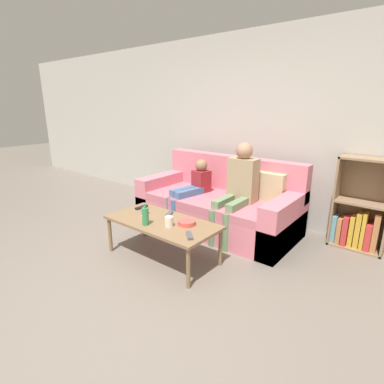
# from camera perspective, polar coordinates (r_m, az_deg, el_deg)

# --- Properties ---
(ground_plane) EXTENTS (22.00, 22.00, 0.00)m
(ground_plane) POSITION_cam_1_polar(r_m,az_deg,el_deg) (2.97, -14.59, -17.72)
(ground_plane) COLOR #70665B
(wall_back) EXTENTS (12.00, 0.06, 2.60)m
(wall_back) POSITION_cam_1_polar(r_m,az_deg,el_deg) (4.43, 11.46, 11.71)
(wall_back) COLOR #B7B2A8
(wall_back) RESTS_ON ground_plane
(couch) EXTENTS (2.14, 0.99, 0.94)m
(couch) POSITION_cam_1_polar(r_m,az_deg,el_deg) (4.10, 5.02, -2.65)
(couch) COLOR #D1707F
(couch) RESTS_ON ground_plane
(bookshelf) EXTENTS (0.58, 0.28, 1.08)m
(bookshelf) POSITION_cam_1_polar(r_m,az_deg,el_deg) (3.99, 29.30, -3.84)
(bookshelf) COLOR #8E7051
(bookshelf) RESTS_ON ground_plane
(coffee_table) EXTENTS (1.24, 0.61, 0.44)m
(coffee_table) POSITION_cam_1_polar(r_m,az_deg,el_deg) (3.25, -5.71, -6.10)
(coffee_table) COLOR brown
(coffee_table) RESTS_ON ground_plane
(person_adult) EXTENTS (0.35, 0.67, 1.20)m
(person_adult) POSITION_cam_1_polar(r_m,az_deg,el_deg) (3.72, 8.94, 1.44)
(person_adult) COLOR #66845B
(person_adult) RESTS_ON ground_plane
(person_child) EXTENTS (0.32, 0.69, 0.91)m
(person_child) POSITION_cam_1_polar(r_m,az_deg,el_deg) (4.08, -0.14, 0.56)
(person_child) COLOR #476693
(person_child) RESTS_ON ground_plane
(cup_near) EXTENTS (0.09, 0.09, 0.10)m
(cup_near) POSITION_cam_1_polar(r_m,az_deg,el_deg) (3.08, -4.42, -5.61)
(cup_near) COLOR silver
(cup_near) RESTS_ON coffee_table
(tv_remote_0) EXTENTS (0.05, 0.17, 0.02)m
(tv_remote_0) POSITION_cam_1_polar(r_m,az_deg,el_deg) (3.65, -9.60, -2.86)
(tv_remote_0) COLOR black
(tv_remote_0) RESTS_ON coffee_table
(tv_remote_1) EXTENTS (0.12, 0.17, 0.02)m
(tv_remote_1) POSITION_cam_1_polar(r_m,az_deg,el_deg) (3.39, -4.37, -4.23)
(tv_remote_1) COLOR #47474C
(tv_remote_1) RESTS_ON coffee_table
(tv_remote_2) EXTENTS (0.13, 0.17, 0.02)m
(tv_remote_2) POSITION_cam_1_polar(r_m,az_deg,el_deg) (3.42, -8.85, -4.20)
(tv_remote_2) COLOR #B7B7BC
(tv_remote_2) RESTS_ON coffee_table
(tv_remote_3) EXTENTS (0.16, 0.15, 0.02)m
(tv_remote_3) POSITION_cam_1_polar(r_m,az_deg,el_deg) (2.86, -0.48, -8.26)
(tv_remote_3) COLOR #47474C
(tv_remote_3) RESTS_ON coffee_table
(snack_bowl) EXTENTS (0.18, 0.18, 0.05)m
(snack_bowl) POSITION_cam_1_polar(r_m,az_deg,el_deg) (3.12, -1.01, -5.85)
(snack_bowl) COLOR #DB4C47
(snack_bowl) RESTS_ON coffee_table
(bottle) EXTENTS (0.07, 0.07, 0.23)m
(bottle) POSITION_cam_1_polar(r_m,az_deg,el_deg) (3.12, -8.88, -4.52)
(bottle) COLOR #33844C
(bottle) RESTS_ON coffee_table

